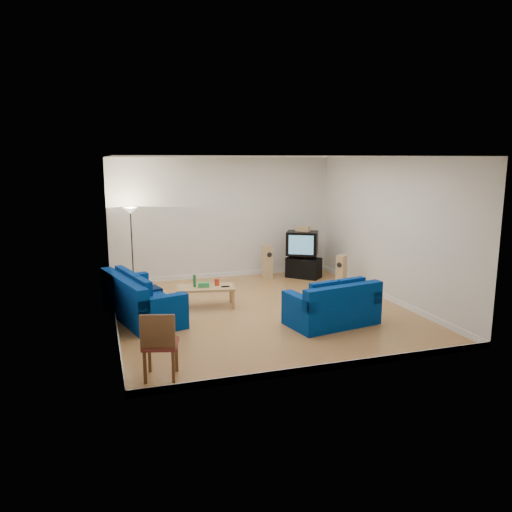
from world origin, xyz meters
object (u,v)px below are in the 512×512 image
object	(u,v)px
tv_stand	(304,268)
sofa_three_seat	(139,302)
television	(302,243)
coffee_table	(206,289)
sofa_loveseat	(333,309)

from	to	relation	value
tv_stand	sofa_three_seat	bearing A→B (deg)	-108.22
sofa_three_seat	television	world-z (taller)	television
sofa_three_seat	television	size ratio (longest dim) A/B	2.46
sofa_three_seat	television	distance (m)	5.07
television	coffee_table	bearing A→B (deg)	-119.48
coffee_table	television	world-z (taller)	television
tv_stand	coffee_table	bearing A→B (deg)	-103.40
coffee_table	television	xyz separation A→B (m)	(3.05, 1.90, 0.55)
sofa_three_seat	tv_stand	world-z (taller)	sofa_three_seat
coffee_table	sofa_three_seat	bearing A→B (deg)	-165.42
sofa_loveseat	coffee_table	world-z (taller)	sofa_loveseat
sofa_loveseat	television	distance (m)	3.99
sofa_loveseat	coffee_table	distance (m)	2.85
sofa_three_seat	coffee_table	bearing A→B (deg)	89.50
sofa_loveseat	tv_stand	xyz separation A→B (m)	(1.01, 3.81, -0.05)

